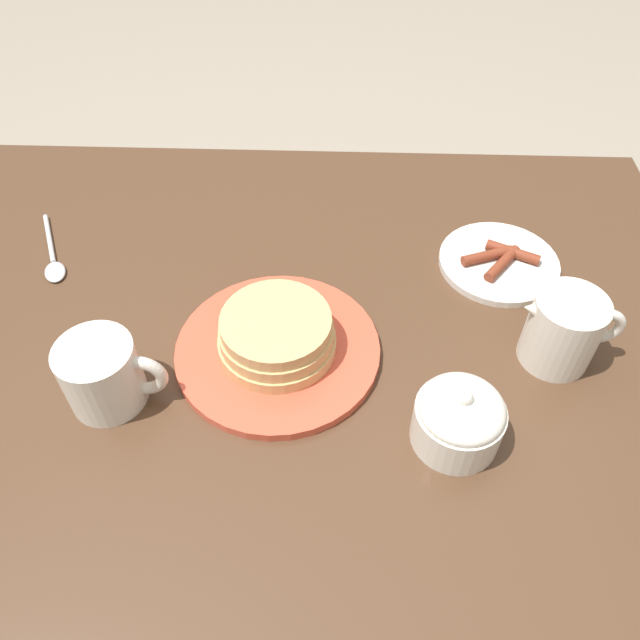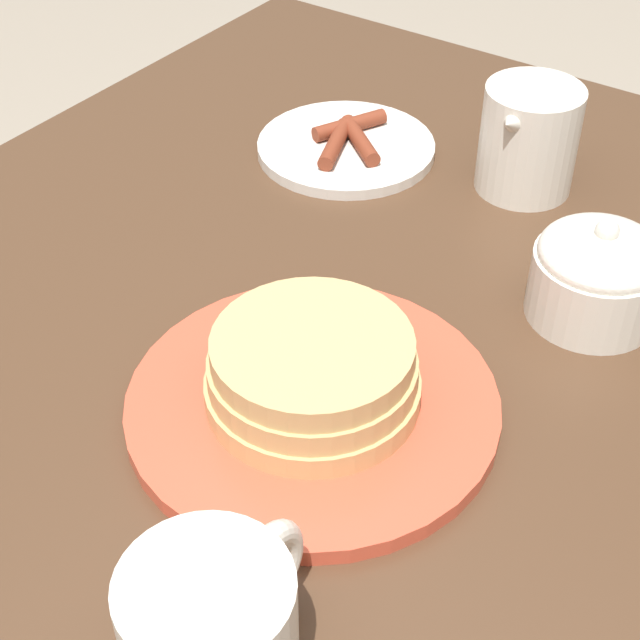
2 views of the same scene
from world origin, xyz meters
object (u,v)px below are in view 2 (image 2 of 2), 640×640
(sugar_bowl, at_px, (597,274))
(coffee_mug, at_px, (214,629))
(pancake_plate, at_px, (313,386))
(creamer_pitcher, at_px, (529,137))
(side_plate_bacon, at_px, (346,146))

(sugar_bowl, bearing_deg, coffee_mug, 174.09)
(pancake_plate, distance_m, creamer_pitcher, 0.32)
(pancake_plate, height_order, sugar_bowl, sugar_bowl)
(side_plate_bacon, distance_m, coffee_mug, 0.52)
(creamer_pitcher, xyz_separation_m, sugar_bowl, (-0.13, -0.12, -0.01))
(pancake_plate, distance_m, coffee_mug, 0.19)
(side_plate_bacon, xyz_separation_m, coffee_mug, (-0.46, -0.23, 0.04))
(creamer_pitcher, height_order, sugar_bowl, creamer_pitcher)
(side_plate_bacon, height_order, sugar_bowl, sugar_bowl)
(coffee_mug, height_order, sugar_bowl, same)
(pancake_plate, relative_size, side_plate_bacon, 1.51)
(creamer_pitcher, bearing_deg, pancake_plate, -178.64)
(pancake_plate, bearing_deg, sugar_bowl, -28.77)
(coffee_mug, relative_size, sugar_bowl, 1.22)
(side_plate_bacon, height_order, coffee_mug, coffee_mug)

